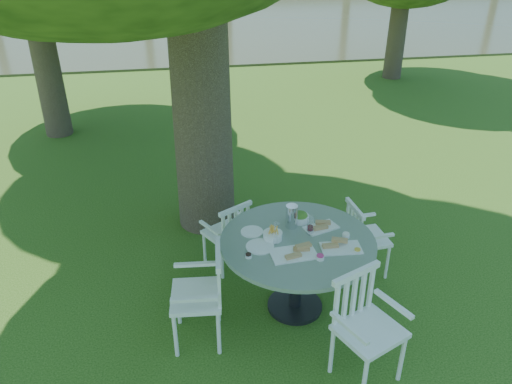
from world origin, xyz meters
TOP-DOWN VIEW (x-y plane):
  - ground at (0.00, 0.00)m, footprint 140.00×140.00m
  - table at (0.24, -0.78)m, footprint 1.49×1.49m
  - chair_ne at (1.07, -0.31)m, footprint 0.44×0.46m
  - chair_nw at (-0.32, -0.01)m, footprint 0.57×0.56m
  - chair_sw at (-0.67, -1.05)m, footprint 0.50×0.53m
  - chair_se at (0.58, -1.65)m, footprint 0.65×0.63m
  - tableware at (0.21, -0.69)m, footprint 1.09×0.80m
  - river at (0.00, 23.00)m, footprint 100.00×28.00m

SIDE VIEW (x-z plane):
  - ground at x=0.00m, z-range 0.00..0.00m
  - river at x=0.00m, z-range -0.06..0.06m
  - chair_nw at x=-0.32m, z-range 0.07..0.92m
  - chair_ne at x=1.07m, z-range 0.08..0.93m
  - chair_sw at x=-0.67m, z-range 0.09..1.06m
  - chair_se at x=0.58m, z-range 0.09..1.08m
  - table at x=0.24m, z-range 0.27..1.10m
  - tableware at x=0.21m, z-range 0.76..0.99m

